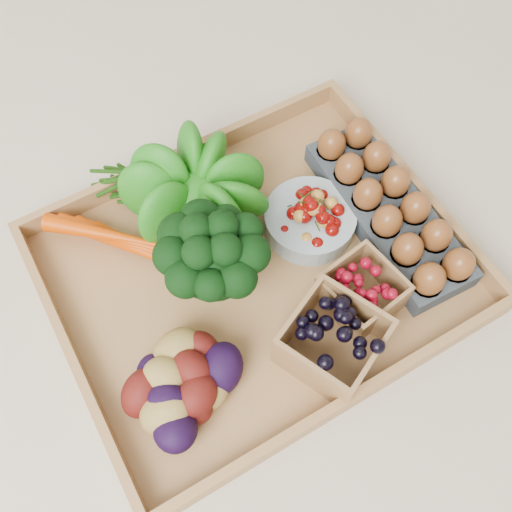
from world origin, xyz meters
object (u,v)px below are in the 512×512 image
cherry_bowl (310,220)px  egg_carton (387,213)px  broccoli (215,269)px  tray (256,273)px

cherry_bowl → egg_carton: (0.10, -0.05, 0.00)m
broccoli → egg_carton: broccoli is taller
tray → cherry_bowl: (0.10, 0.02, 0.02)m
tray → egg_carton: bearing=-5.8°
broccoli → cherry_bowl: broccoli is taller
cherry_bowl → tray: bearing=-166.9°
egg_carton → tray: bearing=177.0°
cherry_bowl → egg_carton: size_ratio=0.44×
cherry_bowl → egg_carton: bearing=-23.4°
tray → cherry_bowl: size_ratio=4.16×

